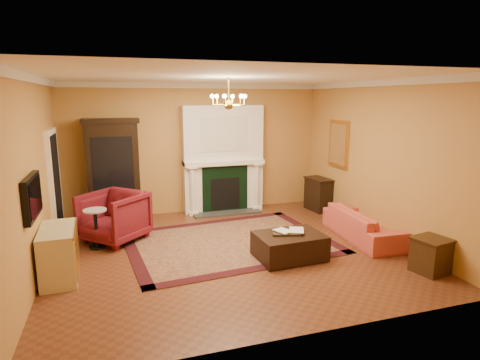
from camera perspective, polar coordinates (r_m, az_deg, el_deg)
name	(u,v)px	position (r m, az deg, el deg)	size (l,w,h in m)	color
floor	(229,251)	(7.24, -1.50, -10.08)	(6.00, 5.50, 0.02)	brown
ceiling	(229,76)	(6.74, -1.64, 14.54)	(6.00, 5.50, 0.02)	white
wall_back	(196,149)	(9.48, -6.22, 4.47)	(6.00, 0.02, 3.00)	#B48440
wall_front	(301,210)	(4.31, 8.71, -4.17)	(6.00, 0.02, 3.00)	#B48440
wall_left	(34,178)	(6.67, -27.27, 0.26)	(0.02, 5.50, 3.00)	#B48440
wall_right	(379,160)	(8.18, 19.15, 2.77)	(0.02, 5.50, 3.00)	#B48440
fireplace	(223,161)	(9.48, -2.40, 2.66)	(1.90, 0.70, 2.50)	white
crown_molding	(214,83)	(7.66, -3.68, 13.64)	(6.00, 5.50, 0.12)	silver
doorway	(55,185)	(8.40, -24.78, -0.60)	(0.08, 1.05, 2.10)	white
tv_panel	(32,197)	(6.11, -27.44, -2.14)	(0.09, 0.95, 0.58)	black
gilt_mirror	(339,144)	(9.29, 13.85, 4.98)	(0.06, 0.76, 1.05)	gold
chandelier	(229,101)	(6.73, -1.62, 11.12)	(0.63, 0.55, 0.53)	gold
oriental_rug	(229,242)	(7.62, -1.54, -8.81)	(3.69, 2.77, 0.01)	#3E0D15
china_cabinet	(113,173)	(9.10, -17.55, 0.97)	(1.07, 0.49, 2.14)	black
wingback_armchair	(114,214)	(7.91, -17.52, -4.70)	(1.01, 0.94, 1.04)	maroon
pedestal_table	(96,226)	(7.66, -19.81, -6.15)	(0.40, 0.40, 0.72)	black
commode	(59,253)	(6.65, -24.35, -9.49)	(0.49, 1.04, 0.78)	beige
coral_sofa	(363,220)	(8.06, 17.09, -5.43)	(1.92, 0.56, 0.75)	#D54A43
end_table	(431,256)	(6.96, 25.48, -9.75)	(0.45, 0.45, 0.53)	#39220F
console_table	(318,195)	(9.82, 11.10, -2.09)	(0.39, 0.68, 0.76)	black
leather_ottoman	(289,246)	(6.89, 7.03, -9.26)	(1.10, 0.80, 0.41)	black
ottoman_tray	(286,232)	(6.85, 6.49, -7.38)	(0.46, 0.36, 0.03)	black
book_a	(279,225)	(6.70, 5.55, -6.37)	(0.21, 0.03, 0.29)	gray
book_b	(290,222)	(6.83, 7.07, -5.90)	(0.24, 0.02, 0.33)	gray
topiary_left	(200,150)	(9.27, -5.74, 4.21)	(0.17, 0.17, 0.46)	tan
topiary_right	(251,149)	(9.60, 1.57, 4.38)	(0.16, 0.16, 0.42)	tan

